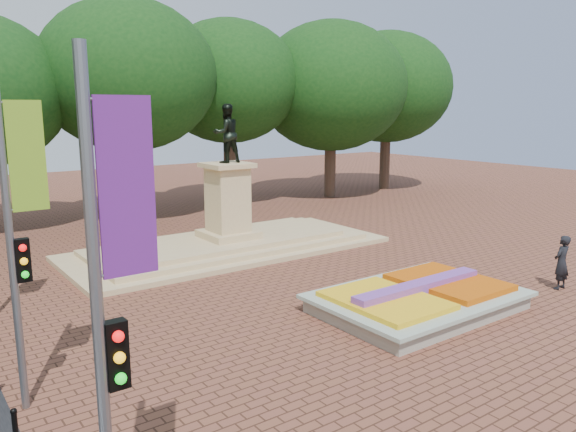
{
  "coord_description": "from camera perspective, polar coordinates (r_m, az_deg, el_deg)",
  "views": [
    {
      "loc": [
        -12.14,
        -13.09,
        6.26
      ],
      "look_at": [
        0.18,
        3.78,
        2.2
      ],
      "focal_mm": 35.0,
      "sensor_mm": 36.0,
      "label": 1
    }
  ],
  "objects": [
    {
      "name": "bollard_row",
      "position": [
        13.01,
        -27.04,
        -16.43
      ],
      "size": [
        0.12,
        13.12,
        0.98
      ],
      "color": "black",
      "rests_on": "ground"
    },
    {
      "name": "monument",
      "position": [
        24.93,
        -6.08,
        -1.53
      ],
      "size": [
        14.0,
        6.0,
        6.4
      ],
      "color": "tan",
      "rests_on": "ground"
    },
    {
      "name": "ground",
      "position": [
        18.92,
        6.38,
        -8.39
      ],
      "size": [
        90.0,
        90.0,
        0.0
      ],
      "primitive_type": "plane",
      "color": "brown",
      "rests_on": "ground"
    },
    {
      "name": "pedestrian",
      "position": [
        21.74,
        26.03,
        -4.26
      ],
      "size": [
        0.71,
        0.48,
        1.92
      ],
      "primitive_type": "imported",
      "rotation": [
        0.0,
        0.0,
        3.17
      ],
      "color": "black",
      "rests_on": "ground"
    },
    {
      "name": "flower_bed",
      "position": [
        18.2,
        13.13,
        -8.16
      ],
      "size": [
        6.3,
        4.3,
        0.91
      ],
      "color": "gray",
      "rests_on": "ground"
    },
    {
      "name": "tree_row_back",
      "position": [
        34.3,
        -11.41,
        11.47
      ],
      "size": [
        44.8,
        8.8,
        10.43
      ],
      "color": "#32251B",
      "rests_on": "ground"
    },
    {
      "name": "banner_poles",
      "position": [
        12.2,
        -25.67,
        -1.37
      ],
      "size": [
        0.88,
        11.17,
        7.0
      ],
      "color": "slate",
      "rests_on": "ground"
    }
  ]
}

